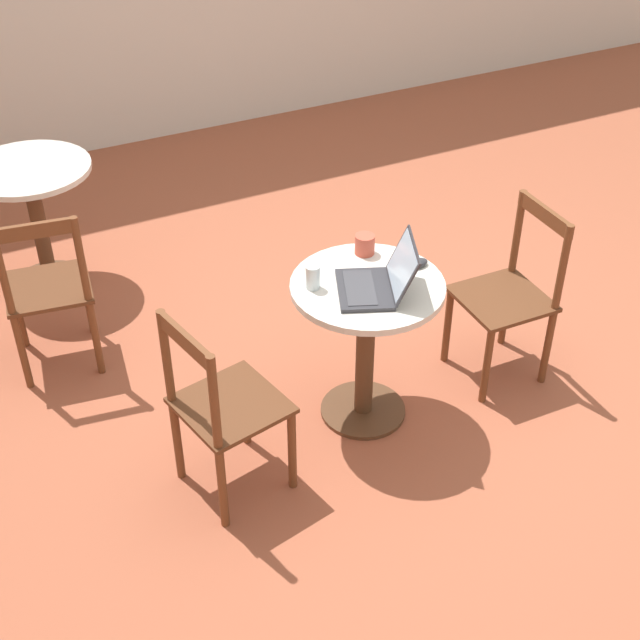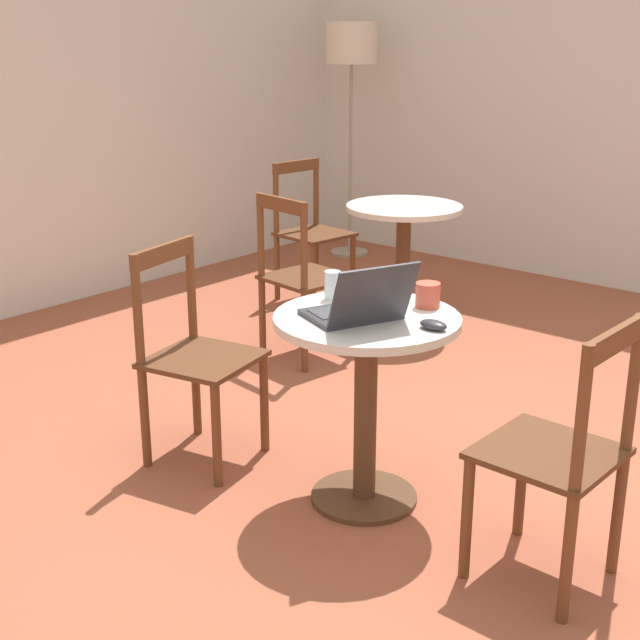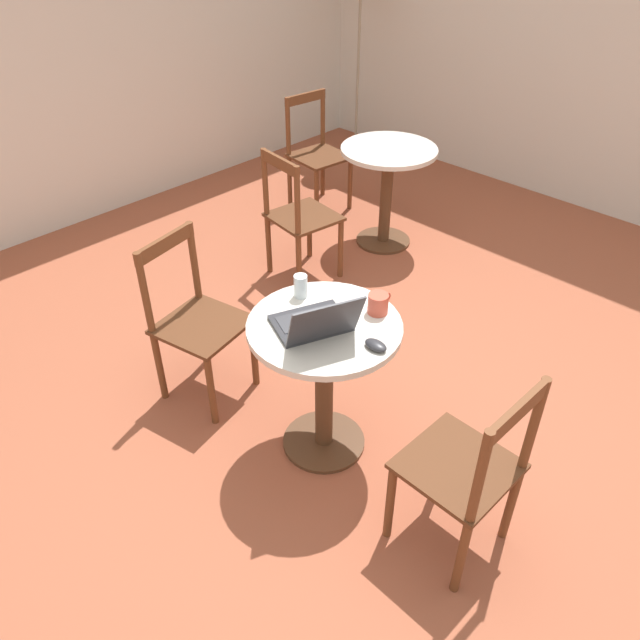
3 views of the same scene
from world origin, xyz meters
The scene contains 10 objects.
ground_plane centered at (0.00, 0.00, 0.00)m, with size 16.00×16.00×0.00m, color #9E5138.
cafe_table_near centered at (-0.11, 0.24, 0.52)m, with size 0.66×0.66×0.72m.
cafe_table_mid centered at (1.62, 1.30, 0.52)m, with size 0.66×0.66×0.72m.
chair_near_front centered at (-0.13, -0.52, 0.43)m, with size 0.40×0.40×0.87m.
chair_near_back centered at (-0.26, 0.97, 0.43)m, with size 0.46×0.46×0.87m.
chair_mid_left centered at (0.87, 1.41, 0.43)m, with size 0.44×0.44×0.87m.
laptop centered at (-0.17, 0.23, 0.76)m, with size 0.40×0.40×0.22m.
mouse centered at (-0.08, -0.01, 0.73)m, with size 0.06×0.10×0.03m.
mug centered at (0.11, 0.14, 0.76)m, with size 0.13×0.09×0.09m.
drinking_glass centered at (-0.03, 0.46, 0.77)m, with size 0.06×0.06×0.11m.
Camera 1 is at (-2.79, 1.79, 2.80)m, focal length 50.00 mm.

